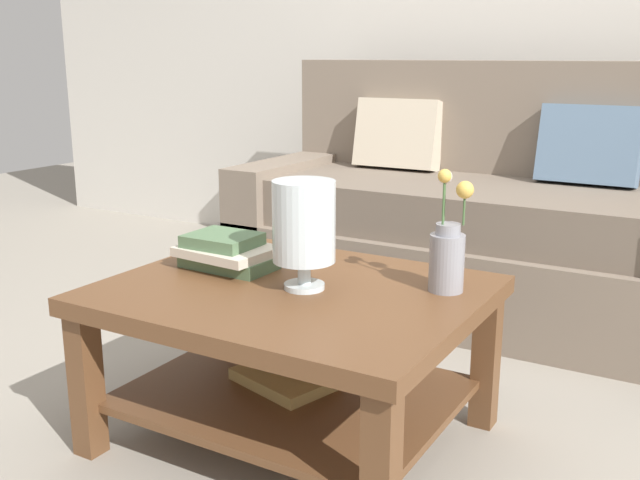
{
  "coord_description": "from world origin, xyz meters",
  "views": [
    {
      "loc": [
        1.03,
        -2.08,
        1.09
      ],
      "look_at": [
        -0.01,
        -0.3,
        0.56
      ],
      "focal_mm": 41.19,
      "sensor_mm": 36.0,
      "label": 1
    }
  ],
  "objects": [
    {
      "name": "flower_pitcher",
      "position": [
        0.37,
        -0.27,
        0.58
      ],
      "size": [
        0.11,
        0.09,
        0.34
      ],
      "color": "gray",
      "rests_on": "coffee_table"
    },
    {
      "name": "glass_hurricane_vase",
      "position": [
        0.02,
        -0.45,
        0.64
      ],
      "size": [
        0.17,
        0.17,
        0.3
      ],
      "color": "silver",
      "rests_on": "coffee_table"
    },
    {
      "name": "coffee_table",
      "position": [
        -0.02,
        -0.45,
        0.34
      ],
      "size": [
        1.01,
        0.82,
        0.46
      ],
      "color": "brown",
      "rests_on": "ground"
    },
    {
      "name": "couch",
      "position": [
        0.05,
        0.96,
        0.36
      ],
      "size": [
        2.03,
        0.9,
        1.06
      ],
      "color": "#7A6B5B",
      "rests_on": "ground"
    },
    {
      "name": "book_stack_main",
      "position": [
        -0.28,
        -0.4,
        0.51
      ],
      "size": [
        0.29,
        0.23,
        0.1
      ],
      "color": "#51704C",
      "rests_on": "coffee_table"
    },
    {
      "name": "ground_plane",
      "position": [
        0.0,
        0.0,
        0.0
      ],
      "size": [
        10.0,
        10.0,
        0.0
      ],
      "primitive_type": "plane",
      "color": "gray"
    }
  ]
}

